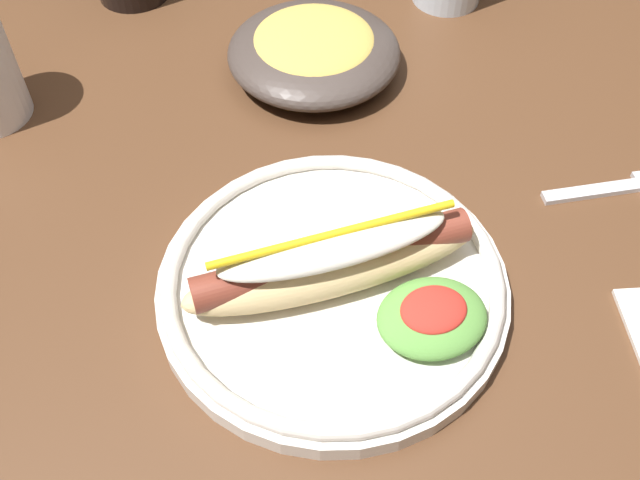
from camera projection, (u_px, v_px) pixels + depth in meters
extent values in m
plane|color=brown|center=(329.00, 458.00, 1.24)|extent=(8.00, 8.00, 0.00)
cube|color=#51331E|center=(336.00, 151.00, 0.68)|extent=(1.14, 0.93, 0.04)
cylinder|color=#51331E|center=(521.00, 100.00, 1.29)|extent=(0.06, 0.06, 0.70)
cylinder|color=silver|center=(333.00, 288.00, 0.55)|extent=(0.26, 0.26, 0.02)
torus|color=silver|center=(333.00, 278.00, 0.54)|extent=(0.25, 0.25, 0.01)
ellipsoid|color=#E0C184|center=(333.00, 265.00, 0.53)|extent=(0.22, 0.05, 0.04)
cylinder|color=brown|center=(333.00, 259.00, 0.52)|extent=(0.21, 0.03, 0.03)
ellipsoid|color=silver|center=(334.00, 243.00, 0.51)|extent=(0.17, 0.04, 0.02)
cylinder|color=yellow|center=(334.00, 234.00, 0.50)|extent=(0.18, 0.01, 0.01)
ellipsoid|color=#5B9942|center=(432.00, 318.00, 0.51)|extent=(0.08, 0.07, 0.02)
ellipsoid|color=red|center=(434.00, 310.00, 0.50)|extent=(0.05, 0.04, 0.01)
cube|color=silver|center=(591.00, 192.00, 0.62)|extent=(0.09, 0.02, 0.00)
ellipsoid|color=#423833|center=(314.00, 52.00, 0.71)|extent=(0.17, 0.17, 0.04)
ellipsoid|color=gold|center=(314.00, 40.00, 0.70)|extent=(0.12, 0.12, 0.02)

